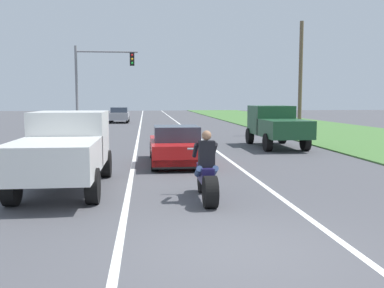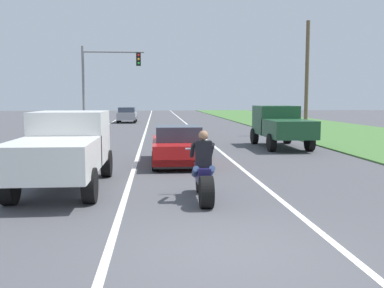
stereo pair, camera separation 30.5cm
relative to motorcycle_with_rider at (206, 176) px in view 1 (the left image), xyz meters
The scene contains 12 objects.
ground_plane 3.29m from the motorcycle_with_rider, 90.11° to the right, with size 160.00×160.00×0.00m, color #4C4C51.
lane_stripe_left_solid 17.62m from the motorcycle_with_rider, 107.87° to the left, with size 0.14×120.00×0.01m, color white.
lane_stripe_right_solid 16.87m from the motorcycle_with_rider, 83.89° to the left, with size 0.14×120.00×0.01m, color white.
lane_stripe_centre_dashed 16.87m from the motorcycle_with_rider, 96.15° to the left, with size 0.14×120.00×0.01m, color white.
grass_verge_right 20.57m from the motorcycle_with_rider, 54.60° to the left, with size 10.00×120.00×0.06m, color #477538.
motorcycle_with_rider is the anchor object (origin of this frame).
sports_car_red 5.84m from the motorcycle_with_rider, 92.72° to the left, with size 1.84×4.30×1.37m.
pickup_truck_left_lane_white 3.83m from the motorcycle_with_rider, 153.94° to the left, with size 2.02×4.80×1.98m.
pickup_truck_right_shoulder_dark_green 11.82m from the motorcycle_with_rider, 65.44° to the left, with size 2.02×4.80×1.98m.
traffic_light_mast_near 22.51m from the motorcycle_with_rider, 102.45° to the left, with size 4.37×0.34×6.00m.
utility_pole_roadside 19.56m from the motorcycle_with_rider, 64.00° to the left, with size 0.24×0.24×7.18m, color brown.
distant_car_far_ahead 33.55m from the motorcycle_with_rider, 96.61° to the left, with size 1.80×4.00×1.50m.
Camera 1 is at (-1.36, -6.40, 2.33)m, focal length 40.70 mm.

